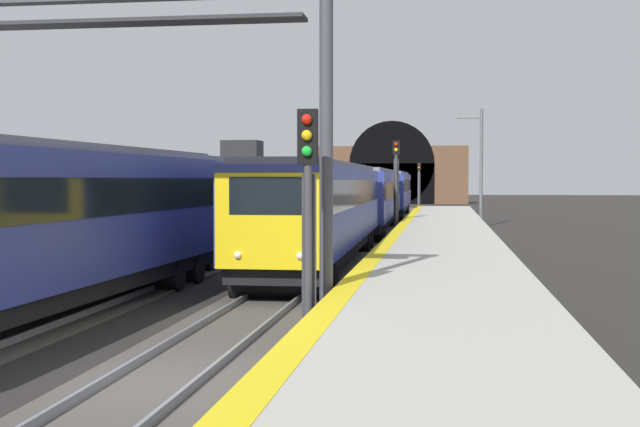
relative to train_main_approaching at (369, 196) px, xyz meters
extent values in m
plane|color=#282623|center=(-37.92, 0.00, -2.21)|extent=(320.00, 320.00, 0.00)
cube|color=#ADA89E|center=(-37.92, -4.37, -1.68)|extent=(112.00, 4.23, 1.05)
cube|color=yellow|center=(-37.92, -2.51, -1.15)|extent=(112.00, 0.50, 0.01)
cube|color=#4C4742|center=(-37.92, 0.00, -2.18)|extent=(160.00, 2.79, 0.06)
cube|color=gray|center=(-37.92, 0.72, -2.07)|extent=(160.00, 0.07, 0.15)
cube|color=gray|center=(-37.92, -0.72, -2.07)|extent=(160.00, 0.07, 0.15)
cube|color=navy|center=(-20.00, 0.00, 0.09)|extent=(19.47, 3.14, 2.63)
cube|color=black|center=(-20.00, 0.00, 0.56)|extent=(18.69, 3.16, 0.91)
cube|color=slate|center=(-20.00, 0.00, 1.51)|extent=(18.88, 2.70, 0.20)
cube|color=black|center=(-20.00, 0.00, -1.41)|extent=(19.08, 2.79, 0.52)
cylinder|color=black|center=(-28.32, -0.11, -1.74)|extent=(0.97, 2.66, 0.93)
cylinder|color=black|center=(-26.52, -0.09, -1.74)|extent=(0.97, 2.66, 0.93)
cylinder|color=black|center=(-13.48, 0.09, -1.74)|extent=(0.97, 2.66, 0.93)
cylinder|color=black|center=(-11.68, 0.11, -1.74)|extent=(0.97, 2.66, 0.93)
cube|color=yellow|center=(-29.76, -0.13, -0.02)|extent=(0.16, 2.77, 2.42)
cube|color=black|center=(-29.81, -0.13, 0.62)|extent=(0.07, 2.02, 0.95)
sphere|color=#F2EACC|center=(-29.80, -0.92, -0.87)|extent=(0.20, 0.20, 0.20)
sphere|color=#F2EACC|center=(-29.83, 0.66, -0.87)|extent=(0.20, 0.20, 0.20)
cube|color=navy|center=(0.05, 0.00, 0.09)|extent=(19.47, 3.14, 2.63)
cube|color=black|center=(0.05, 0.00, 0.41)|extent=(18.69, 3.16, 0.90)
cube|color=slate|center=(0.05, 0.00, 1.51)|extent=(18.88, 2.70, 0.20)
cube|color=black|center=(0.05, 0.00, -1.41)|extent=(19.08, 2.79, 0.52)
cylinder|color=black|center=(-8.20, -0.11, -1.74)|extent=(0.97, 2.66, 0.93)
cylinder|color=black|center=(-6.40, -0.09, -1.74)|extent=(0.97, 2.66, 0.93)
cylinder|color=black|center=(6.49, 0.09, -1.74)|extent=(0.97, 2.66, 0.93)
cylinder|color=black|center=(8.29, 0.11, -1.74)|extent=(0.97, 2.66, 0.93)
cube|color=navy|center=(20.09, 0.00, 0.09)|extent=(19.47, 3.14, 2.63)
cube|color=black|center=(20.09, 0.00, 0.50)|extent=(18.69, 3.16, 0.90)
cube|color=slate|center=(20.09, 0.00, 1.51)|extent=(18.88, 2.70, 0.20)
cube|color=black|center=(20.09, 0.00, -1.41)|extent=(19.08, 2.79, 0.52)
cylinder|color=black|center=(11.37, -0.12, -1.74)|extent=(0.97, 2.66, 0.93)
cylinder|color=black|center=(13.17, -0.09, -1.74)|extent=(0.97, 2.66, 0.93)
cylinder|color=black|center=(27.02, 0.09, -1.74)|extent=(0.97, 2.66, 0.93)
cylinder|color=black|center=(28.82, 0.12, -1.74)|extent=(0.97, 2.66, 0.93)
cube|color=navy|center=(-33.19, 4.52, 0.19)|extent=(19.13, 3.31, 2.92)
cube|color=black|center=(-33.19, 4.52, 0.63)|extent=(18.37, 3.32, 0.88)
cube|color=slate|center=(-33.19, 4.52, 1.75)|extent=(18.54, 2.88, 0.20)
cube|color=black|center=(-33.19, 4.52, -1.45)|extent=(18.74, 2.97, 0.49)
cylinder|color=black|center=(-26.88, 4.34, -1.76)|extent=(0.96, 2.57, 0.89)
cylinder|color=black|center=(-25.08, 4.29, -1.76)|extent=(0.96, 2.57, 0.89)
cube|color=navy|center=(-13.46, 4.52, 0.19)|extent=(19.13, 3.31, 2.92)
cube|color=black|center=(-13.46, 4.52, 0.57)|extent=(18.37, 3.32, 1.02)
cube|color=slate|center=(-13.46, 4.52, 1.75)|extent=(18.54, 2.88, 0.20)
cube|color=black|center=(-13.46, 4.52, -1.45)|extent=(18.74, 2.97, 0.49)
cylinder|color=black|center=(-21.95, 4.77, -1.76)|extent=(0.96, 2.57, 0.89)
cylinder|color=black|center=(-20.15, 4.72, -1.76)|extent=(0.96, 2.57, 0.89)
cylinder|color=black|center=(-6.77, 4.33, -1.76)|extent=(0.96, 2.57, 0.89)
cylinder|color=black|center=(-4.97, 4.28, -1.76)|extent=(0.96, 2.57, 0.89)
cube|color=black|center=(-13.46, 4.52, 2.30)|extent=(1.35, 1.69, 0.90)
cylinder|color=#38383D|center=(-34.50, -1.88, -0.45)|extent=(0.16, 0.16, 3.52)
cube|color=black|center=(-34.50, -1.88, 1.84)|extent=(0.20, 0.38, 1.05)
cube|color=#38383D|center=(-34.36, -1.88, -0.45)|extent=(0.04, 0.28, 3.17)
sphere|color=red|center=(-34.63, -1.88, 2.16)|extent=(0.20, 0.20, 0.20)
sphere|color=yellow|center=(-34.63, -1.88, 1.86)|extent=(0.20, 0.20, 0.20)
sphere|color=green|center=(-34.63, -1.88, 1.56)|extent=(0.20, 0.20, 0.20)
cylinder|color=#38383D|center=(-4.78, -1.88, 0.07)|extent=(0.16, 0.16, 4.55)
cube|color=black|center=(-4.78, -1.88, 2.72)|extent=(0.20, 0.38, 0.75)
cube|color=#38383D|center=(-4.64, -1.88, 0.07)|extent=(0.04, 0.28, 4.09)
sphere|color=red|center=(-4.91, -1.88, 2.89)|extent=(0.20, 0.20, 0.20)
sphere|color=yellow|center=(-4.91, -1.88, 2.59)|extent=(0.20, 0.20, 0.20)
cylinder|color=#4C4C54|center=(36.95, -1.88, -0.13)|extent=(0.16, 0.16, 4.15)
cube|color=black|center=(36.95, -1.88, 2.31)|extent=(0.20, 0.38, 0.75)
cube|color=#4C4C54|center=(37.09, -1.88, -0.13)|extent=(0.04, 0.28, 3.73)
sphere|color=red|center=(36.82, -1.88, 2.49)|extent=(0.20, 0.20, 0.20)
sphere|color=yellow|center=(36.82, -1.88, 2.19)|extent=(0.20, 0.20, 0.20)
cylinder|color=#3F3F47|center=(-33.26, -2.06, 1.29)|extent=(0.28, 0.28, 6.99)
cube|color=#2D2D33|center=(-33.26, 2.26, 4.33)|extent=(0.70, 7.77, 0.08)
cube|color=brown|center=(59.70, 2.26, 1.53)|extent=(2.79, 19.50, 7.47)
cube|color=black|center=(58.26, 2.26, 0.41)|extent=(0.12, 10.92, 5.23)
cylinder|color=black|center=(58.26, 2.26, 3.02)|extent=(0.12, 10.92, 10.92)
cylinder|color=#595B60|center=(7.06, -6.89, 1.75)|extent=(0.22, 0.22, 7.91)
cylinder|color=#595B60|center=(7.06, -6.07, 5.11)|extent=(0.08, 1.64, 0.08)
camera|label=1|loc=(-50.34, -4.45, 1.05)|focal=47.33mm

